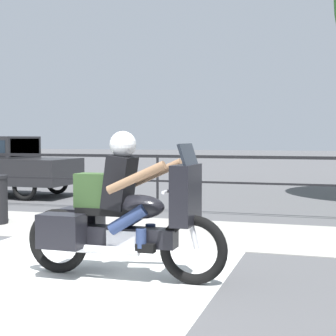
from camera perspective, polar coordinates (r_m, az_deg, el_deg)
sidewalk_band at (r=8.81m, az=-5.19°, el=-6.66°), size 44.00×2.40×0.01m
crosswalk_band at (r=5.46m, az=-15.19°, el=-13.03°), size 3.60×6.00×0.01m
fence_railing at (r=10.51m, az=-1.17°, el=0.10°), size 36.00×0.05×1.19m
motorcycle at (r=5.62m, az=-5.14°, el=-5.11°), size 2.32×0.76×1.61m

